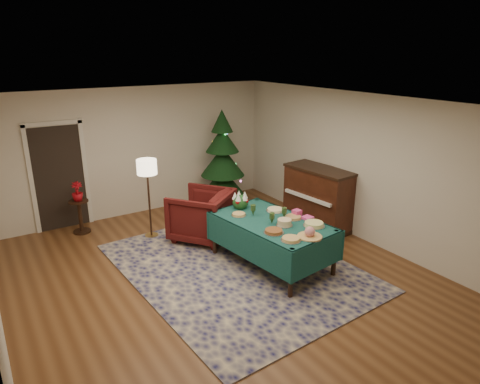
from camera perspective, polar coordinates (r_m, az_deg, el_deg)
room_shell at (r=6.26m, az=-2.66°, el=-0.77°), size 7.00×7.00×7.00m
doorway at (r=9.02m, az=-22.99°, el=2.12°), size 1.08×0.04×2.16m
rug at (r=7.15m, az=-0.61°, el=-9.94°), size 3.42×4.37×0.02m
buffet_table at (r=6.99m, az=4.27°, el=-5.04°), size 1.42×2.14×0.78m
platter_0 at (r=6.27m, az=6.80°, el=-6.26°), size 0.30×0.30×0.05m
platter_1 at (r=6.39m, az=9.29°, el=-5.47°), size 0.38×0.38×0.17m
platter_2 at (r=6.81m, az=9.84°, el=-4.26°), size 0.34×0.34×0.06m
platter_3 at (r=6.49m, az=4.52°, el=-5.26°), size 0.31×0.31×0.05m
platter_4 at (r=6.75m, az=5.96°, el=-4.09°), size 0.26×0.26×0.11m
platter_5 at (r=7.06m, az=7.12°, el=-3.37°), size 0.30×0.30×0.04m
platter_6 at (r=7.34m, az=4.72°, el=-2.40°), size 0.32×0.32×0.04m
platter_7 at (r=7.12m, az=-0.16°, el=-3.02°), size 0.25×0.25×0.04m
goblet_0 at (r=7.12m, az=1.76°, el=-2.38°), size 0.08×0.08×0.18m
goblet_1 at (r=7.03m, az=5.91°, el=-2.74°), size 0.08×0.08×0.18m
goblet_2 at (r=6.79m, az=4.28°, el=-3.48°), size 0.08×0.08×0.18m
napkin_stack at (r=7.07m, az=9.00°, el=-3.42°), size 0.17×0.17×0.04m
gift_box at (r=7.16m, az=7.60°, el=-2.78°), size 0.14×0.14×0.10m
centerpiece at (r=7.42m, az=0.04°, el=-1.16°), size 0.28×0.28×0.32m
armchair at (r=8.00m, az=-5.15°, el=-2.78°), size 1.38×1.37×1.04m
floor_lamp at (r=8.01m, az=-12.28°, el=2.66°), size 0.37×0.37×1.51m
side_table at (r=8.87m, az=-20.51°, el=-3.14°), size 0.37×0.37×0.66m
potted_plant at (r=8.72m, az=-20.83°, el=-0.45°), size 0.21×0.37×0.21m
christmas_tree at (r=9.61m, az=-2.34°, el=3.84°), size 1.50×1.50×2.18m
piano at (r=8.62m, az=10.39°, el=-0.86°), size 0.79×1.47×1.22m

